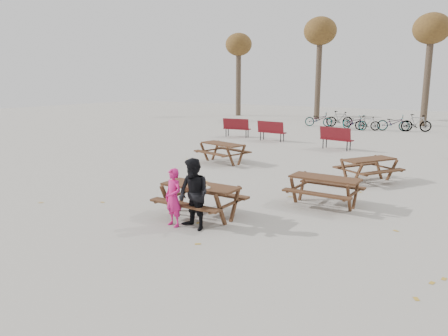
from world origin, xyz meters
The scene contains 14 objects.
ground centered at (0.00, 0.00, 0.00)m, with size 80.00×80.00×0.00m, color gray.
main_picnic_table centered at (0.00, 0.00, 0.59)m, with size 1.80×1.45×0.78m.
food_tray centered at (0.27, -0.17, 0.79)m, with size 0.18×0.11×0.04m, color white.
bread_roll centered at (0.27, -0.17, 0.83)m, with size 0.14×0.06×0.05m, color tan.
soda_bottle centered at (-0.22, -0.11, 0.85)m, with size 0.07×0.07×0.17m.
child centered at (-0.15, -0.79, 0.64)m, with size 0.47×0.31×1.28m, color #CC196F.
adult centered at (0.34, -0.71, 0.77)m, with size 0.74×0.58×1.53m, color black.
picnic_table_east centered at (2.06, 2.49, 0.37)m, with size 1.71×1.38×0.74m, color #392114, non-canonical shape.
picnic_table_north centered at (-3.23, 5.90, 0.38)m, with size 1.75×1.41×0.75m, color #392114, non-canonical shape.
picnic_table_far centered at (2.29, 5.74, 0.37)m, with size 1.70×1.37×0.73m, color #392114, non-canonical shape.
park_bench_row centered at (-1.63, 12.18, 0.52)m, with size 13.38×1.97×1.03m.
bicycle_row centered at (-1.86, 20.30, 0.49)m, with size 7.93×2.27×1.05m.
tree_row centered at (0.90, 25.15, 6.19)m, with size 32.17×3.52×8.26m.
fallen_leaves centered at (0.50, 2.50, 0.00)m, with size 11.00×11.00×0.01m, color #AF862A, non-canonical shape.
Camera 1 is at (5.71, -7.85, 3.16)m, focal length 35.00 mm.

